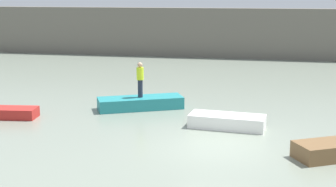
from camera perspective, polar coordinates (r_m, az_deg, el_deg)
The scene contains 5 objects.
ground_plane at distance 16.78m, azimuth 5.81°, elevation -6.27°, with size 120.00×120.00×0.00m, color gray.
embankment_wall at distance 39.06m, azimuth 9.45°, elevation 7.01°, with size 80.00×1.20×3.94m, color #666056.
rowboat_teal at distance 21.94m, azimuth -3.27°, elevation -1.13°, with size 3.81×1.20×0.54m, color teal.
rowboat_white at distance 19.03m, azimuth 6.98°, elevation -3.27°, with size 2.92×1.14×0.52m, color white.
person_hiviz_shirt at distance 21.71m, azimuth -3.31°, elevation 1.84°, with size 0.32×0.32×1.60m.
Camera 1 is at (1.57, -15.86, 5.23)m, focal length 51.66 mm.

